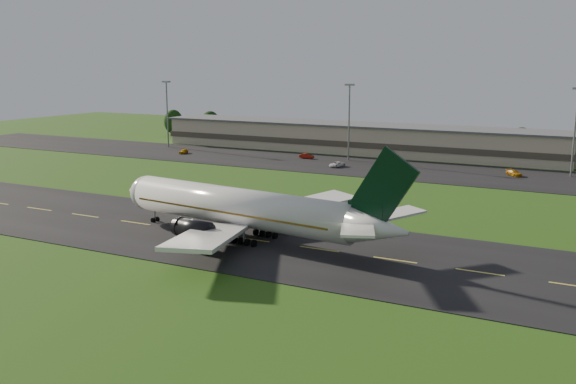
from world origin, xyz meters
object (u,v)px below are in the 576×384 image
at_px(terminal, 374,140).
at_px(service_vehicle_b, 307,156).
at_px(service_vehicle_c, 337,164).
at_px(airliner, 243,209).
at_px(light_mast_east, 576,121).
at_px(light_mast_centre, 349,113).
at_px(service_vehicle_d, 514,173).
at_px(light_mast_west, 167,106).
at_px(service_vehicle_a, 184,151).

xyz_separation_m(terminal, service_vehicle_b, (-12.64, -18.58, -3.22)).
bearing_deg(service_vehicle_c, airliner, -60.51).
height_order(terminal, service_vehicle_c, terminal).
height_order(airliner, service_vehicle_b, airliner).
bearing_deg(light_mast_east, light_mast_centre, 180.00).
distance_m(service_vehicle_b, service_vehicle_d, 54.60).
bearing_deg(light_mast_east, service_vehicle_d, -156.22).
relative_size(light_mast_west, service_vehicle_b, 4.98).
bearing_deg(light_mast_centre, airliner, -78.95).
bearing_deg(light_mast_west, light_mast_east, 0.00).
bearing_deg(terminal, light_mast_centre, -94.95).
distance_m(light_mast_centre, service_vehicle_b, 16.59).
bearing_deg(service_vehicle_d, light_mast_centre, 130.17).
xyz_separation_m(terminal, service_vehicle_a, (-48.38, -25.99, -3.25)).
bearing_deg(light_mast_west, light_mast_centre, 0.00).
relative_size(airliner, light_mast_east, 2.52).
relative_size(airliner, service_vehicle_d, 11.16).
height_order(terminal, service_vehicle_a, terminal).
bearing_deg(airliner, light_mast_east, 70.61).
relative_size(airliner, light_mast_west, 2.52).
bearing_deg(service_vehicle_b, service_vehicle_c, -123.34).
height_order(light_mast_west, service_vehicle_b, light_mast_west).
relative_size(light_mast_east, service_vehicle_d, 4.44).
bearing_deg(service_vehicle_c, light_mast_west, -172.94).
distance_m(airliner, light_mast_east, 89.61).
xyz_separation_m(light_mast_east, service_vehicle_d, (-11.71, -5.16, -11.97)).
height_order(service_vehicle_a, service_vehicle_c, service_vehicle_a).
bearing_deg(service_vehicle_a, light_mast_east, -4.88).
xyz_separation_m(light_mast_centre, service_vehicle_c, (1.72, -11.87, -12.00)).
bearing_deg(light_mast_centre, service_vehicle_b, -167.96).
bearing_deg(service_vehicle_b, service_vehicle_a, 104.56).
bearing_deg(service_vehicle_d, service_vehicle_a, 139.92).
xyz_separation_m(light_mast_west, service_vehicle_a, (13.02, -9.81, -11.99)).
xyz_separation_m(terminal, light_mast_east, (53.60, -16.18, 8.75)).
bearing_deg(light_mast_west, terminal, 14.76).
distance_m(light_mast_west, service_vehicle_b, 50.26).
bearing_deg(service_vehicle_d, light_mast_west, 134.11).
distance_m(terminal, service_vehicle_a, 55.02).
bearing_deg(service_vehicle_b, airliner, -158.08).
xyz_separation_m(light_mast_centre, light_mast_east, (55.00, 0.00, 0.00)).
xyz_separation_m(light_mast_centre, service_vehicle_d, (43.29, -5.16, -11.97)).
distance_m(light_mast_east, service_vehicle_c, 55.90).
relative_size(airliner, service_vehicle_c, 11.19).
height_order(light_mast_east, service_vehicle_a, light_mast_east).
relative_size(light_mast_west, light_mast_centre, 1.00).
xyz_separation_m(airliner, terminal, (-14.24, 96.28, -0.67)).
relative_size(light_mast_west, service_vehicle_a, 5.37).
bearing_deg(service_vehicle_d, service_vehicle_b, 134.07).
distance_m(light_mast_west, light_mast_east, 115.00).
height_order(service_vehicle_b, service_vehicle_c, service_vehicle_b).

